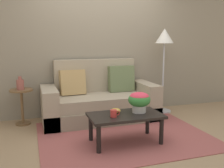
% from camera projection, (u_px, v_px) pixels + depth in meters
% --- Properties ---
extents(ground_plane, '(14.00, 14.00, 0.00)m').
position_uv_depth(ground_plane, '(123.00, 135.00, 3.79)').
color(ground_plane, '#997A56').
extents(wall_back, '(6.40, 0.12, 2.86)m').
position_uv_depth(wall_back, '(99.00, 38.00, 4.78)').
color(wall_back, gray).
rests_on(wall_back, ground).
extents(area_rug, '(2.44, 1.91, 0.01)m').
position_uv_depth(area_rug, '(124.00, 135.00, 3.75)').
color(area_rug, '#994C47').
rests_on(area_rug, ground).
extents(couch, '(1.98, 0.87, 1.05)m').
position_uv_depth(couch, '(99.00, 101.00, 4.49)').
color(couch, gray).
rests_on(couch, ground).
extents(coffee_table, '(0.99, 0.54, 0.41)m').
position_uv_depth(coffee_table, '(126.00, 119.00, 3.43)').
color(coffee_table, black).
rests_on(coffee_table, ground).
extents(side_table, '(0.37, 0.37, 0.60)m').
position_uv_depth(side_table, '(22.00, 100.00, 4.19)').
color(side_table, brown).
rests_on(side_table, ground).
extents(floor_lamp, '(0.35, 0.35, 1.61)m').
position_uv_depth(floor_lamp, '(164.00, 44.00, 4.79)').
color(floor_lamp, '#B2B2B7').
rests_on(floor_lamp, ground).
extents(potted_plant, '(0.31, 0.31, 0.28)m').
position_uv_depth(potted_plant, '(139.00, 100.00, 3.49)').
color(potted_plant, '#B7B2A8').
rests_on(potted_plant, coffee_table).
extents(coffee_mug, '(0.13, 0.08, 0.10)m').
position_uv_depth(coffee_mug, '(114.00, 113.00, 3.29)').
color(coffee_mug, red).
rests_on(coffee_mug, coffee_table).
extents(snack_bowl, '(0.14, 0.14, 0.07)m').
position_uv_depth(snack_bowl, '(116.00, 111.00, 3.47)').
color(snack_bowl, gold).
rests_on(snack_bowl, coffee_table).
extents(table_vase, '(0.12, 0.12, 0.22)m').
position_uv_depth(table_vase, '(20.00, 84.00, 4.13)').
color(table_vase, '#934C42').
rests_on(table_vase, side_table).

